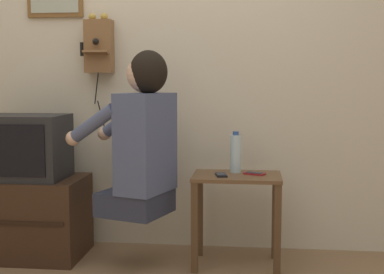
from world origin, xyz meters
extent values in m
cube|color=beige|center=(0.00, 1.23, 1.27)|extent=(6.80, 0.05, 2.55)
cube|color=brown|center=(0.53, 0.85, 0.55)|extent=(0.53, 0.36, 0.02)
cube|color=#523822|center=(0.29, 0.69, 0.27)|extent=(0.04, 0.04, 0.54)
cube|color=#523822|center=(0.77, 0.69, 0.27)|extent=(0.04, 0.04, 0.54)
cube|color=#523822|center=(0.29, 1.01, 0.27)|extent=(0.04, 0.04, 0.54)
cube|color=#523822|center=(0.77, 1.01, 0.27)|extent=(0.04, 0.04, 0.54)
cube|color=#2D3347|center=(-0.07, 0.74, 0.40)|extent=(0.46, 0.46, 0.14)
cube|color=#4C567A|center=(0.00, 0.72, 0.76)|extent=(0.33, 0.43, 0.58)
sphere|color=#DBAD8E|center=(0.00, 0.72, 1.16)|extent=(0.22, 0.22, 0.22)
ellipsoid|color=black|center=(0.02, 0.71, 1.17)|extent=(0.28, 0.29, 0.25)
cylinder|color=#4C567A|center=(-0.30, 0.65, 0.87)|extent=(0.33, 0.18, 0.24)
cylinder|color=#4C567A|center=(-0.19, 0.95, 0.87)|extent=(0.33, 0.18, 0.24)
sphere|color=#DBAD8E|center=(-0.43, 0.69, 0.79)|extent=(0.09, 0.09, 0.09)
sphere|color=#DBAD8E|center=(-0.33, 1.00, 0.79)|extent=(0.09, 0.09, 0.09)
cube|color=#382316|center=(-0.79, 0.88, 0.25)|extent=(0.68, 0.47, 0.51)
cube|color=black|center=(-0.79, 0.64, 0.28)|extent=(0.61, 0.01, 0.02)
cube|color=#232326|center=(-0.80, 0.86, 0.71)|extent=(0.51, 0.38, 0.40)
cube|color=black|center=(-0.80, 0.67, 0.71)|extent=(0.42, 0.01, 0.31)
cube|color=brown|center=(-0.39, 1.15, 1.35)|extent=(0.18, 0.11, 0.35)
cube|color=brown|center=(-0.39, 1.07, 1.30)|extent=(0.16, 0.07, 0.03)
sphere|color=#B79338|center=(-0.44, 1.14, 1.54)|extent=(0.05, 0.05, 0.05)
sphere|color=#B79338|center=(-0.35, 1.14, 1.54)|extent=(0.05, 0.05, 0.05)
cone|color=black|center=(-0.39, 1.05, 1.37)|extent=(0.04, 0.05, 0.04)
cylinder|color=black|center=(-0.51, 1.15, 1.33)|extent=(0.03, 0.03, 0.09)
cylinder|color=black|center=(-0.41, 1.13, 1.07)|extent=(0.04, 0.04, 0.22)
cylinder|color=black|center=(-0.39, 1.14, 0.89)|extent=(0.07, 0.06, 0.19)
cube|color=black|center=(0.44, 0.80, 0.56)|extent=(0.08, 0.13, 0.01)
cube|color=black|center=(0.44, 0.80, 0.57)|extent=(0.07, 0.10, 0.00)
cube|color=maroon|center=(0.63, 0.87, 0.56)|extent=(0.14, 0.11, 0.01)
cube|color=black|center=(0.63, 0.87, 0.57)|extent=(0.11, 0.09, 0.00)
cylinder|color=silver|center=(0.52, 0.93, 0.68)|extent=(0.07, 0.07, 0.23)
cylinder|color=#2D4C8C|center=(0.52, 0.93, 0.80)|extent=(0.04, 0.04, 0.02)
camera|label=1|loc=(0.61, -2.33, 1.12)|focal=50.00mm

